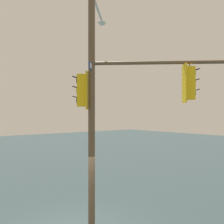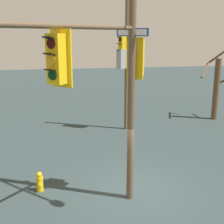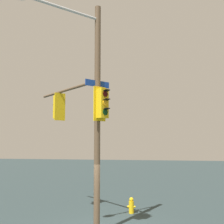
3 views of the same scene
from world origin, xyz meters
name	(u,v)px [view 1 (image 1 of 3)]	position (x,y,z in m)	size (l,w,h in m)	color
main_signal_pole_assembly	(112,86)	(-1.06, 0.63, 4.93)	(4.12, 6.05, 8.66)	brown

